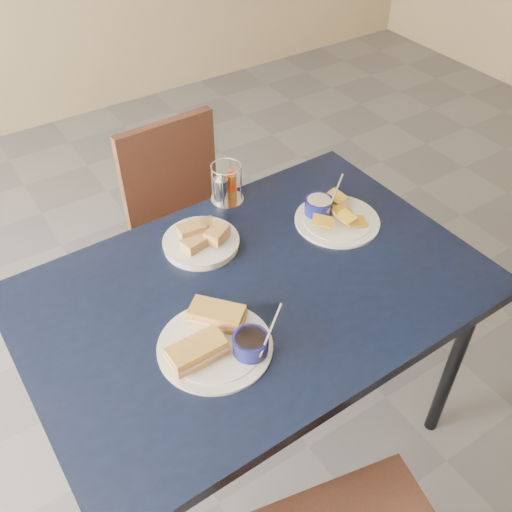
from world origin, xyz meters
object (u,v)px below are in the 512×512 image
dining_table (255,302)px  sandwich_plate (218,339)px  chair_far (185,213)px  plantain_plate (331,214)px  condiment_caddy (225,186)px  bread_basket (201,240)px

dining_table → sandwich_plate: bearing=-146.8°
chair_far → sandwich_plate: size_ratio=2.74×
dining_table → sandwich_plate: sandwich_plate is taller
sandwich_plate → plantain_plate: 0.61m
condiment_caddy → bread_basket: bearing=-138.9°
sandwich_plate → bread_basket: size_ratio=1.37×
dining_table → condiment_caddy: (0.14, 0.39, 0.12)m
dining_table → sandwich_plate: size_ratio=4.16×
dining_table → condiment_caddy: condiment_caddy is taller
dining_table → condiment_caddy: 0.43m
dining_table → plantain_plate: bearing=18.4°
dining_table → sandwich_plate: (-0.19, -0.13, 0.09)m
dining_table → chair_far: 0.75m
bread_basket → condiment_caddy: 0.24m
chair_far → bread_basket: size_ratio=3.76×
plantain_plate → bread_basket: plantain_plate is taller
dining_table → bread_basket: bread_basket is taller
dining_table → chair_far: size_ratio=1.52×
sandwich_plate → plantain_plate: size_ratio=1.16×
chair_far → plantain_plate: plantain_plate is taller
chair_far → sandwich_plate: sandwich_plate is taller
chair_far → bread_basket: chair_far is taller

